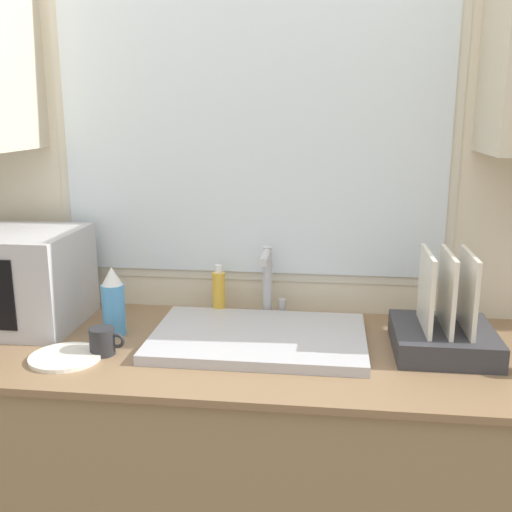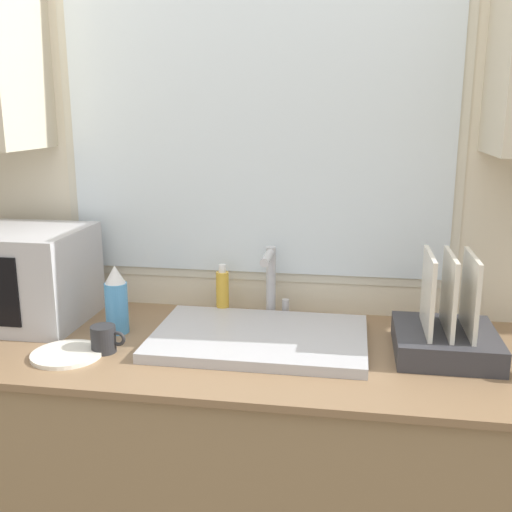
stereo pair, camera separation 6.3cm
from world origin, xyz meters
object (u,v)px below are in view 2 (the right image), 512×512
Objects in this scene: faucet at (271,277)px; mug_near_sink at (104,339)px; spray_bottle at (116,301)px; soap_bottle at (223,293)px; microwave at (16,275)px; dish_rack at (446,331)px.

mug_near_sink is (-0.43, -0.36, -0.10)m from faucet.
faucet is 0.57m from mug_near_sink.
faucet reaches higher than spray_bottle.
microwave is at bearing -166.70° from soap_bottle.
microwave is 0.37m from spray_bottle.
mug_near_sink is (-0.95, -0.14, -0.03)m from dish_rack.
dish_rack is (0.53, -0.22, -0.07)m from faucet.
microwave is at bearing 171.46° from spray_bottle.
spray_bottle is at bearing -8.54° from microwave.
spray_bottle is 2.12× the size of mug_near_sink.
spray_bottle reaches higher than soap_bottle.
spray_bottle is (-0.98, 0.01, 0.03)m from dish_rack.
soap_bottle is (-0.69, 0.22, 0.01)m from dish_rack.
spray_bottle is at bearing -144.16° from soap_bottle.
microwave is 2.09× the size of spray_bottle.
soap_bottle is 1.74× the size of mug_near_sink.
spray_bottle is 0.17m from mug_near_sink.
microwave is 4.42× the size of mug_near_sink.
soap_bottle is at bearing 179.25° from faucet.
mug_near_sink is at bearing -28.56° from microwave.
faucet is 1.35× the size of soap_bottle.
soap_bottle is at bearing 35.84° from spray_bottle.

